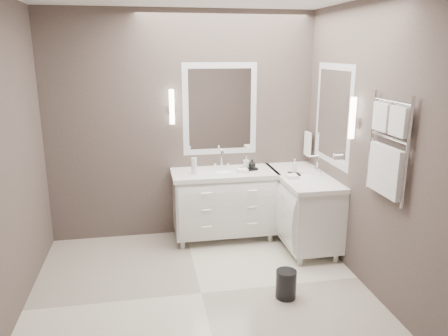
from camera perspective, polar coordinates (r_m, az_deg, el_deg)
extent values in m
cube|color=silver|center=(4.32, -3.00, -16.05)|extent=(3.20, 3.00, 0.01)
cube|color=#514540|center=(5.27, -5.40, 5.40)|extent=(3.20, 0.01, 2.70)
cube|color=#514540|center=(2.38, 1.44, -6.48)|extent=(3.20, 0.01, 2.70)
cube|color=#514540|center=(3.94, -27.07, 0.54)|extent=(0.01, 3.00, 2.70)
cube|color=#514540|center=(4.31, 18.43, 2.53)|extent=(0.01, 3.00, 2.70)
cube|color=white|center=(5.29, 0.00, -4.59)|extent=(1.20, 0.55, 0.70)
cube|color=white|center=(5.18, 0.00, -0.67)|extent=(1.24, 0.59, 0.05)
ellipsoid|color=white|center=(5.18, 0.00, -0.83)|extent=(0.36, 0.28, 0.12)
cylinder|color=white|center=(5.29, -0.32, 1.19)|extent=(0.02, 0.02, 0.22)
cube|color=white|center=(5.22, 10.18, -5.10)|extent=(0.55, 1.20, 0.70)
cube|color=white|center=(5.11, 10.38, -1.14)|extent=(0.59, 1.24, 0.05)
ellipsoid|color=white|center=(5.11, 10.37, -1.30)|extent=(0.36, 0.28, 0.12)
cylinder|color=white|center=(5.13, 12.12, 0.40)|extent=(0.02, 0.02, 0.22)
cube|color=white|center=(5.29, -0.53, 7.68)|extent=(0.90, 0.02, 1.10)
cube|color=white|center=(5.29, -0.53, 7.68)|extent=(0.77, 0.02, 0.96)
cube|color=white|center=(4.97, 14.03, 6.77)|extent=(0.02, 0.90, 1.10)
cube|color=white|center=(4.97, 14.03, 6.77)|extent=(0.02, 0.90, 0.96)
cube|color=white|center=(5.15, -6.82, 7.39)|extent=(0.05, 0.05, 0.10)
cylinder|color=white|center=(5.15, -6.83, 7.94)|extent=(0.06, 0.06, 0.40)
cube|color=white|center=(4.43, 16.37, 5.64)|extent=(0.05, 0.05, 0.10)
cylinder|color=white|center=(4.42, 16.42, 6.28)|extent=(0.06, 0.06, 0.40)
cylinder|color=white|center=(5.51, 11.04, 4.54)|extent=(0.02, 0.22, 0.02)
cube|color=white|center=(5.53, 10.87, 3.11)|extent=(0.03, 0.17, 0.30)
cylinder|color=white|center=(3.70, 22.85, 1.74)|extent=(0.03, 0.03, 0.90)
cylinder|color=white|center=(4.16, 18.76, 3.48)|extent=(0.03, 0.03, 0.90)
cube|color=white|center=(3.77, 21.94, 5.64)|extent=(0.06, 0.22, 0.24)
cube|color=white|center=(3.99, 19.97, 6.29)|extent=(0.06, 0.22, 0.24)
cube|color=white|center=(3.97, 20.34, -0.30)|extent=(0.06, 0.46, 0.42)
cylinder|color=black|center=(4.23, 8.10, -14.79)|extent=(0.25, 0.25, 0.27)
cube|color=black|center=(5.23, 3.28, -0.10)|extent=(0.21, 0.18, 0.03)
cube|color=black|center=(5.07, 9.14, -0.78)|extent=(0.11, 0.15, 0.02)
cylinder|color=silver|center=(5.03, -3.94, 0.26)|extent=(0.08, 0.08, 0.19)
imported|color=white|center=(5.22, 2.92, 0.79)|extent=(0.06, 0.06, 0.13)
imported|color=black|center=(5.19, 3.69, 0.56)|extent=(0.11, 0.11, 0.11)
imported|color=white|center=(5.04, 9.18, 0.25)|extent=(0.07, 0.07, 0.17)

